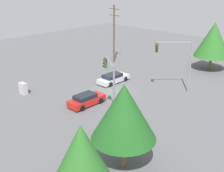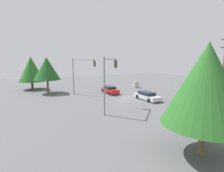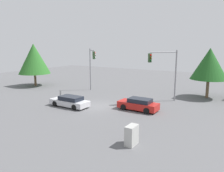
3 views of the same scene
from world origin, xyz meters
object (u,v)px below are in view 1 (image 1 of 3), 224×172
(sedan_silver, at_px, (113,78))
(traffic_signal_cross, at_px, (177,57))
(electrical_cabinet, at_px, (23,88))
(traffic_signal_main, at_px, (110,81))
(sedan_red, at_px, (86,100))

(sedan_silver, height_order, traffic_signal_cross, traffic_signal_cross)
(sedan_silver, xyz_separation_m, electrical_cabinet, (-5.10, -10.54, 0.10))
(traffic_signal_main, bearing_deg, sedan_red, 19.91)
(sedan_silver, relative_size, traffic_signal_cross, 0.73)
(sedan_silver, bearing_deg, sedan_red, -68.48)
(traffic_signal_main, bearing_deg, sedan_silver, -13.62)
(sedan_red, height_order, electrical_cabinet, electrical_cabinet)
(sedan_silver, relative_size, traffic_signal_main, 0.74)
(traffic_signal_cross, xyz_separation_m, electrical_cabinet, (-12.95, -13.30, -3.77))
(sedan_red, relative_size, traffic_signal_main, 0.68)
(traffic_signal_cross, bearing_deg, traffic_signal_main, 45.15)
(sedan_silver, xyz_separation_m, traffic_signal_cross, (7.86, 2.76, 3.87))
(sedan_red, bearing_deg, electrical_cabinet, -157.97)
(sedan_red, xyz_separation_m, sedan_silver, (-2.88, 7.31, -0.04))
(traffic_signal_main, distance_m, traffic_signal_cross, 11.30)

